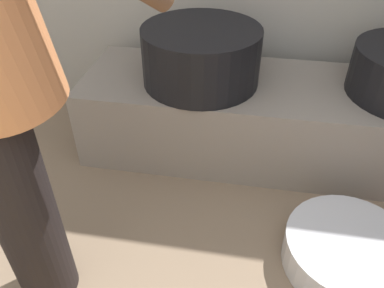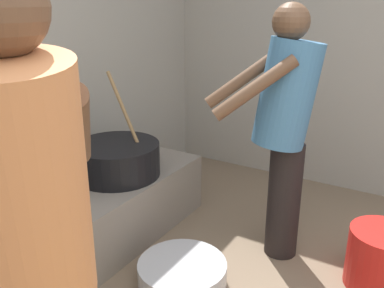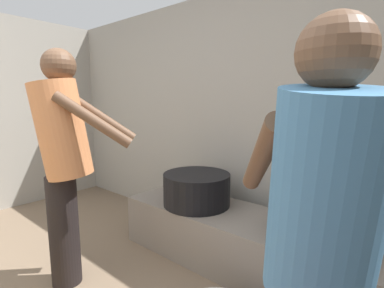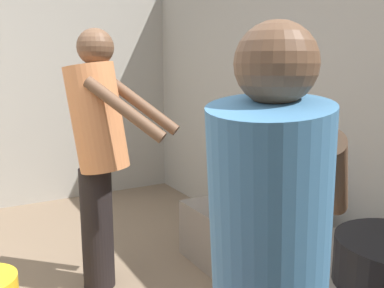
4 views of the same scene
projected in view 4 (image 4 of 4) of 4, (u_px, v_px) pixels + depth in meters
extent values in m
cube|color=#9E998E|center=(332.00, 107.00, 2.79)|extent=(5.22, 0.20, 2.26)
cube|color=slate|center=(314.00, 280.00, 2.35)|extent=(2.16, 0.60, 0.41)
cylinder|color=black|center=(258.00, 200.00, 2.69)|extent=(0.56, 0.56, 0.27)
cylinder|color=teal|center=(269.00, 220.00, 1.04)|extent=(0.47, 0.48, 0.63)
sphere|color=brown|center=(276.00, 63.00, 0.97)|extent=(0.20, 0.20, 0.20)
cylinder|color=brown|center=(335.00, 179.00, 1.18)|extent=(0.33, 0.40, 0.34)
cylinder|color=brown|center=(243.00, 170.00, 1.28)|extent=(0.33, 0.40, 0.34)
cylinder|color=black|center=(97.00, 228.00, 2.63)|extent=(0.20, 0.20, 0.78)
cylinder|color=#D17F4C|center=(97.00, 118.00, 2.49)|extent=(0.48, 0.49, 0.67)
sphere|color=brown|center=(95.00, 47.00, 2.41)|extent=(0.22, 0.22, 0.22)
cylinder|color=brown|center=(125.00, 110.00, 2.29)|extent=(0.38, 0.40, 0.36)
cylinder|color=brown|center=(142.00, 105.00, 2.55)|extent=(0.38, 0.40, 0.36)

